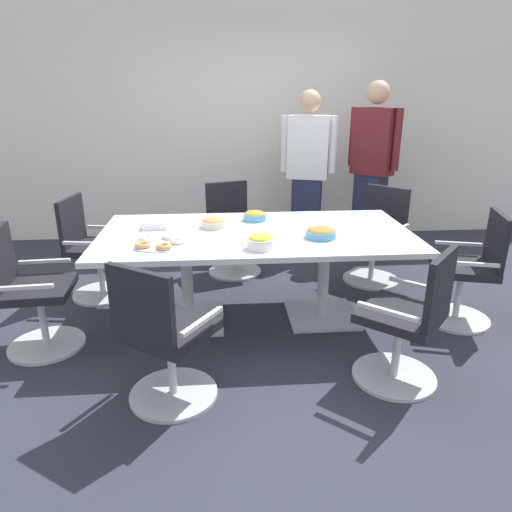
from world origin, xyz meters
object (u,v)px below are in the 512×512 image
office_chair_4 (93,253)px  snack_bowl_chips_orange (255,216)px  office_chair_2 (376,240)px  office_chair_0 (408,325)px  snack_bowl_cookies (214,222)px  office_chair_5 (31,297)px  snack_bowl_chips_yellow (261,241)px  office_chair_1 (469,274)px  office_chair_3 (232,233)px  snack_bowl_pretzels (321,233)px  person_standing_1 (372,166)px  donut_platter (159,243)px  person_standing_0 (308,171)px  napkin_pile (156,224)px  office_chair_6 (164,342)px  conference_table (256,247)px

office_chair_4 → snack_bowl_chips_orange: bearing=89.1°
office_chair_4 → office_chair_2: bearing=102.7°
office_chair_0 → snack_bowl_cookies: 1.67m
office_chair_4 → snack_bowl_cookies: 1.25m
office_chair_5 → snack_bowl_chips_yellow: size_ratio=4.70×
office_chair_1 → office_chair_3: size_ratio=1.00×
office_chair_0 → snack_bowl_pretzels: (-0.41, 0.75, 0.38)m
office_chair_2 → person_standing_1: (0.18, 0.86, 0.59)m
donut_platter → office_chair_1: bearing=2.6°
office_chair_0 → office_chair_3: 2.28m
office_chair_5 → donut_platter: office_chair_5 is taller
office_chair_3 → person_standing_0: 1.17m
office_chair_2 → person_standing_0: 1.19m
snack_bowl_chips_yellow → office_chair_4: bearing=145.1°
snack_bowl_chips_orange → person_standing_0: bearing=62.7°
office_chair_3 → snack_bowl_chips_yellow: bearing=77.8°
napkin_pile → snack_bowl_pretzels: bearing=-16.6°
snack_bowl_chips_yellow → napkin_pile: snack_bowl_chips_yellow is taller
snack_bowl_pretzels → office_chair_3: bearing=115.8°
office_chair_5 → office_chair_6: size_ratio=1.00×
office_chair_5 → office_chair_1: bearing=88.7°
snack_bowl_chips_orange → office_chair_3: bearing=102.6°
office_chair_5 → snack_bowl_cookies: office_chair_5 is taller
office_chair_3 → snack_bowl_pretzels: 1.48m
conference_table → office_chair_5: size_ratio=2.64×
snack_bowl_chips_yellow → snack_bowl_chips_orange: (0.02, 0.74, -0.01)m
snack_bowl_chips_orange → office_chair_1: bearing=-16.6°
office_chair_3 → office_chair_6: 2.17m
office_chair_4 → person_standing_1: (2.85, 1.03, 0.59)m
office_chair_5 → person_standing_1: (3.05, 1.94, 0.59)m
snack_bowl_chips_orange → person_standing_1: bearing=42.4°
person_standing_1 → office_chair_0: bearing=124.7°
office_chair_0 → office_chair_2: (0.36, 1.70, 0.00)m
office_chair_1 → office_chair_6: same height
office_chair_3 → office_chair_5: same height
office_chair_1 → napkin_pile: (-2.47, 0.35, 0.37)m
conference_table → snack_bowl_pretzels: (0.47, -0.19, 0.16)m
office_chair_0 → office_chair_4: same height
office_chair_4 → person_standing_1: 3.08m
office_chair_2 → office_chair_4: same height
office_chair_1 → office_chair_4: bearing=91.8°
snack_bowl_chips_orange → donut_platter: 0.94m
office_chair_0 → office_chair_2: same height
office_chair_3 → donut_platter: office_chair_3 is taller
office_chair_1 → office_chair_4: 3.20m
office_chair_1 → office_chair_3: same height
snack_bowl_pretzels → office_chair_1: bearing=1.3°
office_chair_4 → office_chair_6: bearing=35.6°
person_standing_1 → snack_bowl_pretzels: (-0.96, -1.81, -0.21)m
office_chair_2 → office_chair_3: same height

